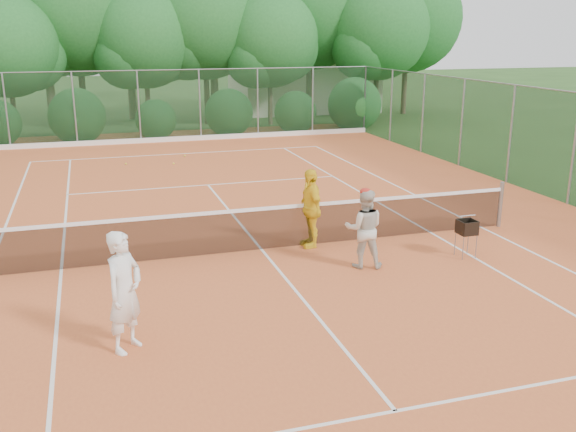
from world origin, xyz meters
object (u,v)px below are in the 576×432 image
at_px(player_yellow, 310,208).
at_px(ball_hopper, 467,228).
at_px(player_white, 125,292).
at_px(player_center_grp, 364,228).

distance_m(player_yellow, ball_hopper, 3.31).
height_order(player_white, player_yellow, player_white).
bearing_deg(player_center_grp, player_yellow, 111.15).
distance_m(player_center_grp, ball_hopper, 2.29).
relative_size(player_yellow, ball_hopper, 2.18).
bearing_deg(player_yellow, player_center_grp, 20.28).
bearing_deg(player_white, player_yellow, -6.14).
bearing_deg(ball_hopper, player_center_grp, -177.10).
xyz_separation_m(player_center_grp, player_yellow, (-0.59, 1.53, 0.06)).
xyz_separation_m(player_white, player_yellow, (4.15, 3.70, -0.05)).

